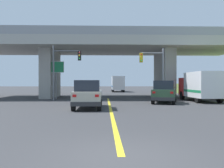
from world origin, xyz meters
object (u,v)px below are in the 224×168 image
at_px(traffic_signal_nearside, 155,67).
at_px(semi_truck_distant, 118,84).
at_px(box_truck, 200,86).
at_px(highway_sign, 56,70).
at_px(suv_crossing, 164,92).
at_px(traffic_signal_farside, 63,65).
at_px(suv_lead, 88,94).

distance_m(traffic_signal_nearside, semi_truck_distant, 23.55).
relative_size(box_truck, semi_truck_distant, 1.00).
xyz_separation_m(highway_sign, semi_truck_distant, (8.14, 20.16, -1.66)).
xyz_separation_m(suv_crossing, traffic_signal_farside, (-9.64, 3.08, 2.59)).
xyz_separation_m(box_truck, semi_truck_distant, (-6.78, 24.50, 0.06)).
bearing_deg(semi_truck_distant, suv_lead, -97.11).
distance_m(box_truck, semi_truck_distant, 25.42).
bearing_deg(highway_sign, traffic_signal_farside, -67.26).
xyz_separation_m(suv_lead, box_truck, (10.60, 6.12, 0.51)).
distance_m(suv_lead, suv_crossing, 7.90).
relative_size(traffic_signal_farside, semi_truck_distant, 0.85).
bearing_deg(semi_truck_distant, suv_crossing, -83.95).
distance_m(box_truck, traffic_signal_farside, 13.85).
height_order(highway_sign, semi_truck_distant, highway_sign).
xyz_separation_m(suv_lead, traffic_signal_nearside, (6.36, 7.28, 2.43)).
relative_size(traffic_signal_farside, highway_sign, 1.28).
bearing_deg(traffic_signal_nearside, box_truck, -15.32).
relative_size(traffic_signal_nearside, semi_truck_distant, 0.81).
distance_m(suv_crossing, highway_sign, 12.73).
xyz_separation_m(suv_crossing, semi_truck_distant, (-2.78, 26.29, 0.58)).
xyz_separation_m(suv_lead, highway_sign, (-4.32, 10.47, 2.23)).
relative_size(suv_lead, semi_truck_distant, 0.72).
height_order(traffic_signal_farside, highway_sign, traffic_signal_farside).
relative_size(suv_crossing, traffic_signal_farside, 0.84).
distance_m(suv_lead, traffic_signal_nearside, 9.97).
distance_m(box_truck, highway_sign, 15.63).
bearing_deg(suv_lead, traffic_signal_nearside, 48.90).
bearing_deg(suv_crossing, traffic_signal_farside, 179.87).
distance_m(traffic_signal_farside, semi_truck_distant, 24.29).
bearing_deg(traffic_signal_nearside, suv_lead, -131.10).
bearing_deg(suv_crossing, traffic_signal_nearside, 112.38).
bearing_deg(traffic_signal_nearside, semi_truck_distant, 96.20).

